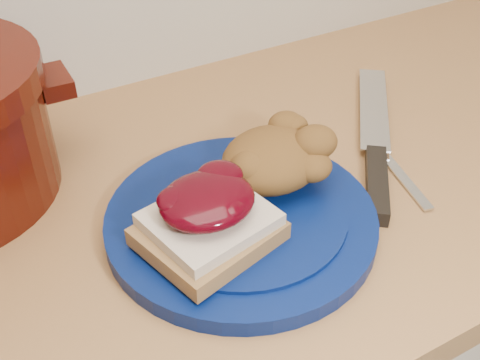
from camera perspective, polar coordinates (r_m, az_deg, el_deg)
plate at (r=0.67m, az=0.10°, el=-3.85°), size 0.34×0.34×0.02m
sandwich at (r=0.61m, az=-3.04°, el=-3.62°), size 0.15×0.14×0.06m
stuffing_mound at (r=0.69m, az=3.09°, el=1.98°), size 0.14×0.12×0.06m
chef_knife at (r=0.78m, az=12.76°, el=1.83°), size 0.24×0.30×0.02m
butter_knife at (r=0.78m, az=14.46°, el=1.13°), size 0.05×0.17×0.00m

